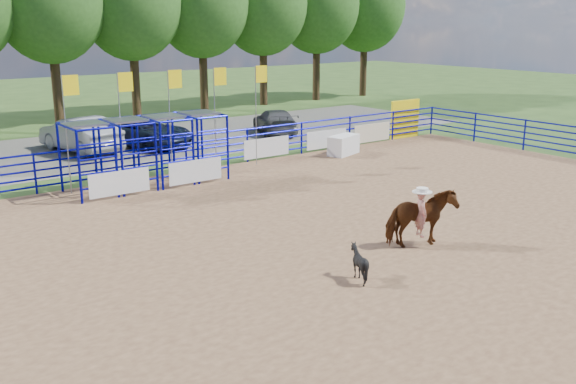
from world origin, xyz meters
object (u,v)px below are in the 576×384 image
Objects in this scene: car_d at (275,121)px; calf at (359,263)px; horse_and_rider at (421,216)px; car_b at (80,134)px; announcer_table at (344,145)px; car_c at (144,132)px.

calf is at bearing 82.85° from car_d.
car_d is (7.61, 17.30, -0.22)m from horse_and_rider.
car_d is at bearing 163.12° from car_b.
calf is 20.89m from car_d.
calf is at bearing -130.33° from announcer_table.
calf is (-2.95, -0.73, -0.44)m from horse_and_rider.
car_b reaches higher than calf.
horse_and_rider is at bearing -103.42° from calf.
car_d reaches higher than announcer_table.
car_c is 7.43m from car_d.
car_c is (3.17, 18.78, 0.30)m from calf.
calf is at bearing -166.17° from horse_and_rider.
horse_and_rider reaches higher than car_d.
car_b is at bearing 98.42° from horse_and_rider.
horse_and_rider is 0.45× the size of car_b.
horse_and_rider reaches higher than car_b.
calf is 0.19× the size of car_d.
horse_and_rider reaches higher than announcer_table.
car_b is at bearing -27.82° from calf.
horse_and_rider is at bearing 89.47° from car_d.
calf is 0.17× the size of car_b.
car_d is (10.37, -1.31, -0.18)m from car_b.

